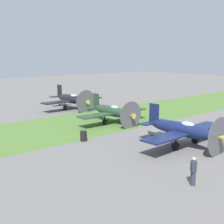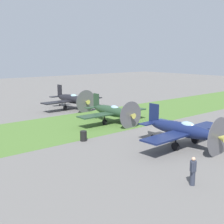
% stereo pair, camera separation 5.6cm
% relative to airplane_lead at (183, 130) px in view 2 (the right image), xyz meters
% --- Properties ---
extents(ground_plane, '(160.00, 160.00, 0.00)m').
position_rel_airplane_lead_xyz_m(ground_plane, '(-2.36, -2.80, -1.41)').
color(ground_plane, '#605E5B').
extents(grass_verge, '(120.00, 11.00, 0.01)m').
position_rel_airplane_lead_xyz_m(grass_verge, '(-2.36, -12.34, -1.40)').
color(grass_verge, '#476B2D').
rests_on(grass_verge, ground).
extents(airplane_lead, '(9.40, 7.46, 3.36)m').
position_rel_airplane_lead_xyz_m(airplane_lead, '(0.00, 0.00, 0.00)').
color(airplane_lead, '#141E47').
rests_on(airplane_lead, ground).
extents(airplane_wingman, '(8.87, 7.05, 3.18)m').
position_rel_airplane_lead_xyz_m(airplane_wingman, '(-1.08, -10.42, -0.08)').
color(airplane_wingman, '#233D28').
rests_on(airplane_wingman, ground).
extents(airplane_trail, '(9.41, 7.47, 3.36)m').
position_rel_airplane_lead_xyz_m(airplane_trail, '(-2.42, -20.81, 0.00)').
color(airplane_trail, black).
rests_on(airplane_trail, ground).
extents(ground_crew_chief, '(0.58, 0.38, 1.73)m').
position_rel_airplane_lead_xyz_m(ground_crew_chief, '(5.89, 5.11, -0.50)').
color(ground_crew_chief, '#2D3342').
rests_on(ground_crew_chief, ground).
extents(fuel_drum, '(0.60, 0.60, 0.90)m').
position_rel_airplane_lead_xyz_m(fuel_drum, '(5.51, -6.60, -0.96)').
color(fuel_drum, black).
rests_on(fuel_drum, ground).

